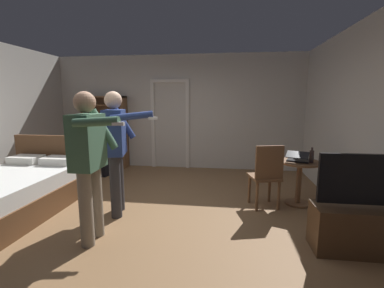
# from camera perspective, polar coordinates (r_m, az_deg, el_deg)

# --- Properties ---
(ground_plane) EXTENTS (6.48, 6.48, 0.00)m
(ground_plane) POSITION_cam_1_polar(r_m,az_deg,el_deg) (4.04, -10.86, -14.71)
(ground_plane) COLOR olive
(wall_back) EXTENTS (6.13, 0.12, 2.69)m
(wall_back) POSITION_cam_1_polar(r_m,az_deg,el_deg) (6.47, -3.15, 6.81)
(wall_back) COLOR beige
(wall_back) RESTS_ON ground_plane
(wall_right) EXTENTS (0.12, 5.85, 2.69)m
(wall_right) POSITION_cam_1_polar(r_m,az_deg,el_deg) (3.93, 34.82, 3.45)
(wall_right) COLOR beige
(wall_right) RESTS_ON ground_plane
(doorway_frame) EXTENTS (0.93, 0.08, 2.13)m
(doorway_frame) POSITION_cam_1_polar(r_m,az_deg,el_deg) (6.44, -4.73, 5.66)
(doorway_frame) COLOR white
(doorway_frame) RESTS_ON ground_plane
(bed) EXTENTS (1.38, 1.98, 1.02)m
(bed) POSITION_cam_1_polar(r_m,az_deg,el_deg) (4.84, -33.52, -8.23)
(bed) COLOR brown
(bed) RESTS_ON ground_plane
(bookshelf) EXTENTS (1.05, 0.32, 1.73)m
(bookshelf) POSITION_cam_1_polar(r_m,az_deg,el_deg) (6.84, -18.00, 3.06)
(bookshelf) COLOR brown
(bookshelf) RESTS_ON ground_plane
(tv_flatscreen) EXTENTS (0.95, 0.40, 1.10)m
(tv_flatscreen) POSITION_cam_1_polar(r_m,az_deg,el_deg) (3.49, 32.29, -14.25)
(tv_flatscreen) COLOR #4C331E
(tv_flatscreen) RESTS_ON ground_plane
(side_table) EXTENTS (0.63, 0.63, 0.70)m
(side_table) POSITION_cam_1_polar(r_m,az_deg,el_deg) (4.52, 22.04, -6.28)
(side_table) COLOR brown
(side_table) RESTS_ON ground_plane
(laptop) EXTENTS (0.42, 0.42, 0.16)m
(laptop) POSITION_cam_1_polar(r_m,az_deg,el_deg) (4.40, 21.81, -2.90)
(laptop) COLOR black
(laptop) RESTS_ON side_table
(bottle_on_table) EXTENTS (0.06, 0.06, 0.24)m
(bottle_on_table) POSITION_cam_1_polar(r_m,az_deg,el_deg) (4.41, 24.32, -2.43)
(bottle_on_table) COLOR #3C2B29
(bottle_on_table) RESTS_ON side_table
(wooden_chair) EXTENTS (0.51, 0.51, 0.99)m
(wooden_chair) POSITION_cam_1_polar(r_m,az_deg,el_deg) (4.18, 15.68, -6.16)
(wooden_chair) COLOR brown
(wooden_chair) RESTS_ON ground_plane
(person_blue_shirt) EXTENTS (0.68, 0.57, 1.74)m
(person_blue_shirt) POSITION_cam_1_polar(r_m,az_deg,el_deg) (3.21, -21.25, -2.55)
(person_blue_shirt) COLOR gray
(person_blue_shirt) RESTS_ON ground_plane
(person_striped_shirt) EXTENTS (0.84, 0.65, 1.76)m
(person_striped_shirt) POSITION_cam_1_polar(r_m,az_deg,el_deg) (3.88, -16.00, 0.07)
(person_striped_shirt) COLOR #333338
(person_striped_shirt) RESTS_ON ground_plane
(suitcase_dark) EXTENTS (0.54, 0.40, 0.38)m
(suitcase_dark) POSITION_cam_1_polar(r_m,az_deg,el_deg) (6.25, -19.18, -4.53)
(suitcase_dark) COLOR black
(suitcase_dark) RESTS_ON ground_plane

